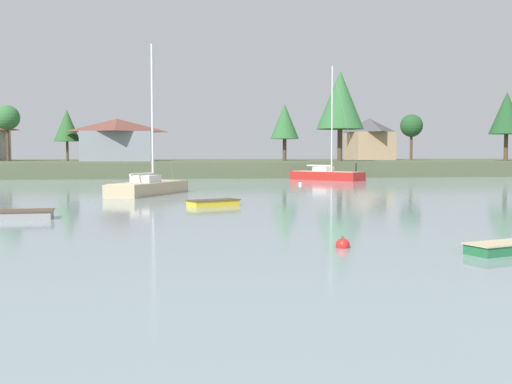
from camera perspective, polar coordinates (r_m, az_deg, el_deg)
far_shore_bank at (r=113.36m, az=-2.87°, el=2.37°), size 180.25×59.08×2.15m
sailboat_sand at (r=51.96m, az=-9.79°, el=0.08°), size 6.73×9.62×13.06m
dinghy_green at (r=22.61m, az=21.69°, el=-4.91°), size 2.93×1.93×0.53m
dinghy_yellow at (r=39.87m, az=-3.92°, el=-1.10°), size 3.59×2.71×0.59m
sailboat_red at (r=79.80m, az=6.45°, el=1.31°), size 8.42×9.41×15.04m
dinghy_grey at (r=34.25m, az=-21.16°, el=-2.07°), size 3.91×2.07×0.64m
mooring_buoy_white at (r=67.96m, az=4.06°, el=0.75°), size 0.40×0.40×0.45m
mooring_buoy_red at (r=22.54m, az=7.93°, el=-4.83°), size 0.51×0.51×0.56m
shore_tree_far_left at (r=117.63m, az=14.03°, el=5.88°), size 4.11×4.11×8.37m
shore_tree_left_mid at (r=115.03m, az=21.94°, el=6.69°), size 5.84×5.84×11.71m
shore_tree_right at (r=108.45m, az=-16.90°, el=5.83°), size 4.28×4.28×8.51m
shore_tree_left at (r=109.97m, az=-21.78°, el=6.30°), size 4.01×4.01×9.10m
shore_tree_inland_c at (r=107.07m, az=2.63°, el=6.44°), size 4.88×4.88×9.71m
shore_tree_center_left at (r=101.84m, az=7.71°, el=8.30°), size 7.59×7.59×14.44m
cottage_behind_trees at (r=105.15m, az=-12.58°, el=4.73°), size 11.99×9.42×6.93m
cottage_eastern at (r=126.44m, az=10.32°, el=4.84°), size 8.27×10.35×8.17m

